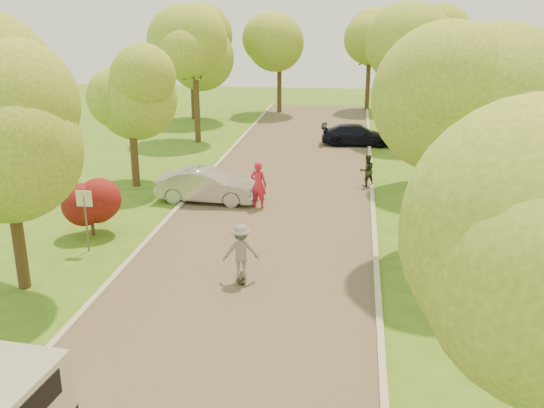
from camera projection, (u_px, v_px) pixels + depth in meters
The scene contains 22 objects.
ground at pixel (229, 318), 16.48m from camera, with size 100.00×100.00×0.00m, color #416317.
road at pixel (271, 220), 24.02m from camera, with size 8.00×60.00×0.01m, color #4C4438.
curb_left at pixel (172, 214), 24.54m from camera, with size 0.18×60.00×0.12m, color #B2AD9E.
curb_right at pixel (374, 224), 23.46m from camera, with size 0.18×60.00×0.12m, color #B2AD9E.
street_sign at pixel (85, 208), 20.53m from camera, with size 0.55×0.06×2.17m.
red_shrub at pixel (91, 207), 22.16m from camera, with size 1.70×1.70×1.95m.
tree_l_mida at pixel (8, 117), 16.66m from camera, with size 4.71×4.60×7.39m.
tree_l_midb at pixel (134, 88), 27.27m from camera, with size 4.30×4.20×6.62m.
tree_l_far at pixel (198, 53), 36.36m from camera, with size 4.92×4.80×7.79m.
tree_r_mida at pixel (483, 93), 18.55m from camera, with size 5.13×5.00×7.95m.
tree_r_midb at pixel (434, 81), 27.29m from camera, with size 4.51×4.40×7.01m.
tree_r_far at pixel (427, 46), 36.33m from camera, with size 5.33×5.20×8.34m.
tree_bg_a at pixel (194, 47), 44.26m from camera, with size 5.12×5.00×7.72m.
tree_bg_b at pixel (430, 44), 43.83m from camera, with size 5.12×5.00×7.95m.
tree_bg_c at pixel (282, 48), 47.33m from camera, with size 4.92×4.80×7.33m.
tree_bg_d at pixel (373, 44), 48.19m from camera, with size 5.12×5.00×7.72m.
silver_sedan at pixel (207, 186), 26.15m from camera, with size 1.52×4.36×1.44m, color #9F9EA2.
dark_sedan at pixel (357, 135), 36.99m from camera, with size 1.78×4.37×1.27m, color black.
longboard at pixel (241, 278), 18.70m from camera, with size 0.44×0.92×0.10m.
skateboarder at pixel (241, 251), 18.43m from camera, with size 1.11×0.64×1.72m, color slate.
person_striped at pixel (258, 185), 25.27m from camera, with size 0.73×0.48×1.99m, color red.
person_olive at pixel (367, 171), 28.37m from camera, with size 0.74×0.58×1.53m, color #252D1B.
Camera 1 is at (3.20, -14.42, 8.03)m, focal length 40.00 mm.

